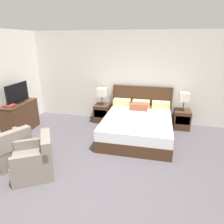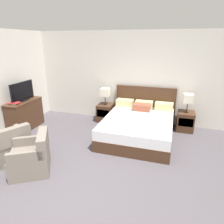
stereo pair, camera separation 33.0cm
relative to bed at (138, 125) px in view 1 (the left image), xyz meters
The scene contains 13 objects.
ground_plane 2.34m from the bed, 103.65° to the right, with size 9.84×9.84×0.00m, color #4C474C.
wall_back 1.57m from the bed, 117.39° to the left, with size 6.83×0.06×2.63m, color beige.
bed is the anchor object (origin of this frame).
nightstand_left 1.37m from the bed, 147.81° to the left, with size 0.44×0.47×0.53m.
nightstand_right 1.37m from the bed, 32.18° to the left, with size 0.44×0.47×0.53m.
table_lamp_left 1.50m from the bed, 147.76° to the left, with size 0.25×0.25×0.50m.
table_lamp_right 1.50m from the bed, 32.24° to the left, with size 0.25×0.25×0.50m.
dresser 3.15m from the bed, behind, with size 0.45×1.06×0.81m.
tv 3.23m from the bed, behind, with size 0.18×0.82×0.51m.
book_red_cover 3.25m from the bed, 165.90° to the right, with size 0.20×0.17×0.02m, color #2D7042.
book_blue_cover 3.26m from the bed, 165.89° to the right, with size 0.26×0.17×0.03m, color #B7282D.
armchair_by_window 2.99m from the bed, 142.10° to the right, with size 0.91×0.91×0.76m.
armchair_companion 2.64m from the bed, 128.49° to the right, with size 0.94×0.94×0.76m.
Camera 1 is at (0.98, -2.53, 2.34)m, focal length 32.00 mm.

